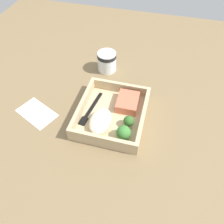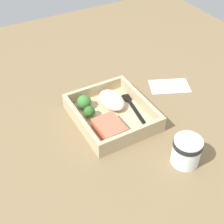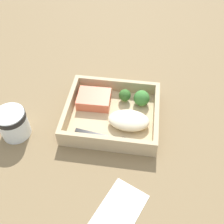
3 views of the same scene
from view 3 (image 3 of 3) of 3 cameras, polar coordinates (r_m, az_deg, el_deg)
ground_plane at (r=74.09cm, az=0.00°, el=-1.89°), size 160.00×160.00×2.00cm
takeout_tray at (r=72.86cm, az=0.00°, el=-1.09°), size 24.94×21.93×1.20cm
tray_rim at (r=70.92cm, az=0.00°, el=0.25°), size 24.94×21.93×3.93cm
salmon_fillet at (r=74.71cm, az=-3.93°, el=2.81°), size 9.36×7.42×3.06cm
mashed_potatoes at (r=69.11cm, az=3.68°, el=-1.83°), size 10.89×6.90×3.60cm
broccoli_floret_1 at (r=74.85cm, az=2.80°, el=3.65°), size 3.43×3.43×3.93cm
broccoli_floret_2 at (r=74.30cm, az=6.46°, el=2.99°), size 4.51×4.51×4.52cm
fork at (r=67.51cm, az=-0.84°, el=-5.61°), size 15.87×3.86×0.44cm
paper_cup at (r=71.29cm, az=-20.82°, el=-2.15°), size 7.68×7.68×7.98cm
receipt_slip at (r=59.88cm, az=1.32°, el=-20.98°), size 13.09×15.84×0.24cm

